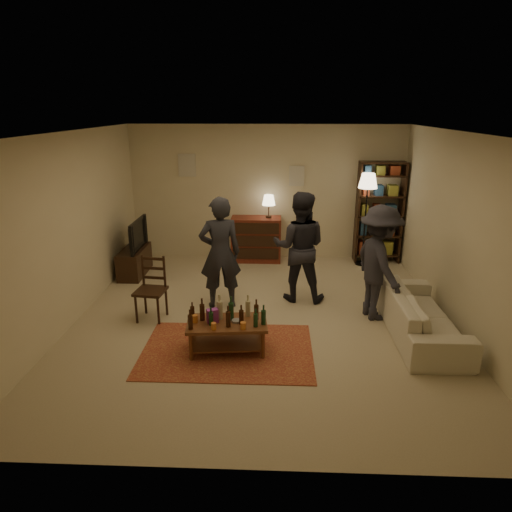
# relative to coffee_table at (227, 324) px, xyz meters

# --- Properties ---
(floor) EXTENTS (6.00, 6.00, 0.00)m
(floor) POSITION_rel_coffee_table_xyz_m (0.42, 0.97, -0.38)
(floor) COLOR #C6B793
(floor) RESTS_ON ground
(room_shell) EXTENTS (6.00, 6.00, 6.00)m
(room_shell) POSITION_rel_coffee_table_xyz_m (-0.23, 3.95, 1.43)
(room_shell) COLOR beige
(room_shell) RESTS_ON ground
(rug) EXTENTS (2.20, 1.50, 0.01)m
(rug) POSITION_rel_coffee_table_xyz_m (0.00, -0.00, -0.38)
(rug) COLOR maroon
(rug) RESTS_ON ground
(coffee_table) EXTENTS (1.06, 0.65, 0.76)m
(coffee_table) POSITION_rel_coffee_table_xyz_m (0.00, 0.00, 0.00)
(coffee_table) COLOR brown
(coffee_table) RESTS_ON ground
(dining_chair) EXTENTS (0.46, 0.46, 0.96)m
(dining_chair) POSITION_rel_coffee_table_xyz_m (-1.21, 0.95, 0.12)
(dining_chair) COLOR #301D10
(dining_chair) RESTS_ON ground
(tv_stand) EXTENTS (0.40, 1.00, 1.06)m
(tv_stand) POSITION_rel_coffee_table_xyz_m (-2.02, 2.77, 0.00)
(tv_stand) COLOR #301D10
(tv_stand) RESTS_ON ground
(dresser) EXTENTS (1.00, 0.50, 1.36)m
(dresser) POSITION_rel_coffee_table_xyz_m (0.23, 3.68, 0.09)
(dresser) COLOR maroon
(dresser) RESTS_ON ground
(bookshelf) EXTENTS (0.90, 0.34, 2.02)m
(bookshelf) POSITION_rel_coffee_table_xyz_m (2.67, 3.75, 0.65)
(bookshelf) COLOR #301D10
(bookshelf) RESTS_ON ground
(floor_lamp) EXTENTS (0.36, 0.36, 1.82)m
(floor_lamp) POSITION_rel_coffee_table_xyz_m (2.36, 3.52, 1.17)
(floor_lamp) COLOR black
(floor_lamp) RESTS_ON ground
(sofa) EXTENTS (0.81, 2.08, 0.61)m
(sofa) POSITION_rel_coffee_table_xyz_m (2.62, 0.57, -0.08)
(sofa) COLOR beige
(sofa) RESTS_ON ground
(person_left) EXTENTS (0.72, 0.55, 1.76)m
(person_left) POSITION_rel_coffee_table_xyz_m (-0.24, 1.41, 0.50)
(person_left) COLOR #222329
(person_left) RESTS_ON ground
(person_right) EXTENTS (0.94, 0.77, 1.78)m
(person_right) POSITION_rel_coffee_table_xyz_m (1.00, 1.74, 0.51)
(person_right) COLOR #222229
(person_right) RESTS_ON ground
(person_by_sofa) EXTENTS (0.90, 1.23, 1.71)m
(person_by_sofa) POSITION_rel_coffee_table_xyz_m (2.12, 1.11, 0.47)
(person_by_sofa) COLOR #292830
(person_by_sofa) RESTS_ON ground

